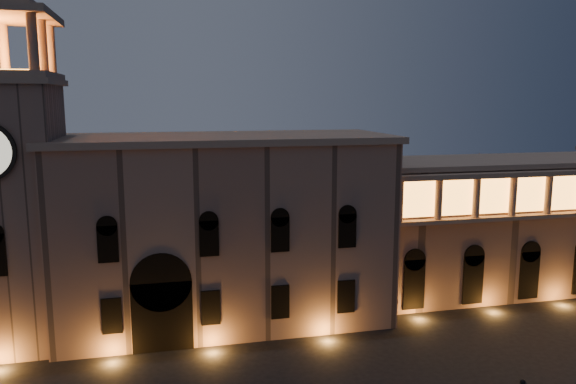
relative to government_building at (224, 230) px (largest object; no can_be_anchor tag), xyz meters
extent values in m
cube|color=#806153|center=(0.08, 0.07, -0.27)|extent=(30.00, 12.00, 17.00)
cube|color=gray|center=(0.08, 0.07, 8.53)|extent=(30.80, 12.80, 0.60)
cube|color=black|center=(-5.92, -5.33, -5.77)|extent=(5.00, 1.40, 6.00)
cylinder|color=black|center=(-5.92, -5.33, -2.77)|extent=(5.00, 1.40, 5.00)
cube|color=#FF9732|center=(-5.92, -5.53, -5.97)|extent=(4.20, 0.20, 5.00)
cube|color=#806153|center=(-18.42, -0.93, 2.23)|extent=(9.00, 9.00, 22.00)
cylinder|color=gray|center=(-14.62, -4.73, 16.33)|extent=(0.76, 0.76, 4.20)
cylinder|color=gray|center=(-18.42, 2.87, 16.33)|extent=(0.76, 0.76, 4.20)
cylinder|color=gray|center=(-14.62, 2.87, 16.33)|extent=(0.76, 0.76, 4.20)
cylinder|color=gray|center=(-14.62, -0.93, 16.33)|extent=(0.76, 0.76, 4.20)
cube|color=#7B5C4F|center=(34.08, 2.07, -1.77)|extent=(40.00, 10.00, 14.00)
cube|color=gray|center=(34.08, 2.07, 5.48)|extent=(40.60, 10.60, 0.50)
cube|color=gray|center=(34.08, -3.43, 0.53)|extent=(40.00, 1.20, 0.40)
cube|color=gray|center=(34.08, -3.43, 4.83)|extent=(40.00, 1.40, 0.50)
cube|color=#FF9732|center=(34.08, -2.88, 2.73)|extent=(38.00, 0.15, 3.60)
cylinder|color=gray|center=(16.08, -3.43, 2.73)|extent=(0.70, 0.70, 4.00)
cylinder|color=gray|center=(20.08, -3.43, 2.73)|extent=(0.70, 0.70, 4.00)
cylinder|color=gray|center=(24.08, -3.43, 2.73)|extent=(0.70, 0.70, 4.00)
cylinder|color=gray|center=(28.08, -3.43, 2.73)|extent=(0.70, 0.70, 4.00)
cylinder|color=gray|center=(32.08, -3.43, 2.73)|extent=(0.70, 0.70, 4.00)
sphere|color=black|center=(11.15, -29.12, -1.49)|extent=(0.29, 0.29, 0.29)
camera|label=1|loc=(-5.73, -51.29, 12.18)|focal=35.00mm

